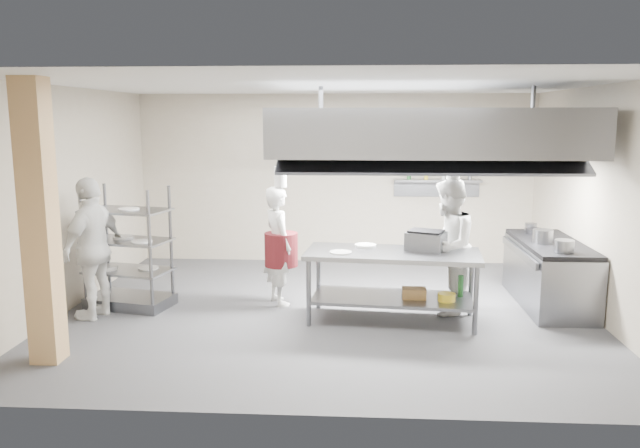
# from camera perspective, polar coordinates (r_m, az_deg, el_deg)

# --- Properties ---
(floor) EXTENTS (7.00, 7.00, 0.00)m
(floor) POSITION_cam_1_polar(r_m,az_deg,el_deg) (8.52, 0.59, -7.97)
(floor) COLOR #2E2E31
(floor) RESTS_ON ground
(ceiling) EXTENTS (7.00, 7.00, 0.00)m
(ceiling) POSITION_cam_1_polar(r_m,az_deg,el_deg) (8.13, 0.63, 12.62)
(ceiling) COLOR silver
(ceiling) RESTS_ON wall_back
(wall_back) EXTENTS (7.00, 0.00, 7.00)m
(wall_back) POSITION_cam_1_polar(r_m,az_deg,el_deg) (11.17, 1.38, 4.13)
(wall_back) COLOR tan
(wall_back) RESTS_ON ground
(wall_left) EXTENTS (0.00, 6.00, 6.00)m
(wall_left) POSITION_cam_1_polar(r_m,az_deg,el_deg) (9.06, -22.09, 2.10)
(wall_left) COLOR tan
(wall_left) RESTS_ON ground
(wall_right) EXTENTS (0.00, 6.00, 6.00)m
(wall_right) POSITION_cam_1_polar(r_m,az_deg,el_deg) (8.75, 24.18, 1.71)
(wall_right) COLOR tan
(wall_right) RESTS_ON ground
(column) EXTENTS (0.30, 0.30, 3.00)m
(column) POSITION_cam_1_polar(r_m,az_deg,el_deg) (7.12, -24.25, 0.04)
(column) COLOR tan
(column) RESTS_ON floor
(exhaust_hood) EXTENTS (4.00, 2.50, 0.60)m
(exhaust_hood) POSITION_cam_1_polar(r_m,az_deg,el_deg) (8.55, 9.58, 8.32)
(exhaust_hood) COLOR gray
(exhaust_hood) RESTS_ON ceiling
(hood_strip_a) EXTENTS (1.60, 0.12, 0.04)m
(hood_strip_a) POSITION_cam_1_polar(r_m,az_deg,el_deg) (8.52, 3.46, 6.28)
(hood_strip_a) COLOR white
(hood_strip_a) RESTS_ON exhaust_hood
(hood_strip_b) EXTENTS (1.60, 0.12, 0.04)m
(hood_strip_b) POSITION_cam_1_polar(r_m,az_deg,el_deg) (8.71, 15.45, 6.02)
(hood_strip_b) COLOR white
(hood_strip_b) RESTS_ON exhaust_hood
(wall_shelf) EXTENTS (1.50, 0.28, 0.04)m
(wall_shelf) POSITION_cam_1_polar(r_m,az_deg,el_deg) (11.09, 10.71, 3.92)
(wall_shelf) COLOR gray
(wall_shelf) RESTS_ON wall_back
(island) EXTENTS (2.27, 1.13, 0.91)m
(island) POSITION_cam_1_polar(r_m,az_deg,el_deg) (8.07, 6.60, -5.68)
(island) COLOR gray
(island) RESTS_ON floor
(island_worktop) EXTENTS (2.27, 1.13, 0.06)m
(island_worktop) POSITION_cam_1_polar(r_m,az_deg,el_deg) (7.97, 6.66, -2.74)
(island_worktop) COLOR gray
(island_worktop) RESTS_ON island
(island_undershelf) EXTENTS (2.09, 1.02, 0.04)m
(island_undershelf) POSITION_cam_1_polar(r_m,az_deg,el_deg) (8.11, 6.58, -6.74)
(island_undershelf) COLOR slate
(island_undershelf) RESTS_ON island
(pass_rack) EXTENTS (1.23, 0.87, 1.67)m
(pass_rack) POSITION_cam_1_polar(r_m,az_deg,el_deg) (8.92, -17.16, -2.05)
(pass_rack) COLOR slate
(pass_rack) RESTS_ON floor
(cooking_range) EXTENTS (0.80, 2.00, 0.84)m
(cooking_range) POSITION_cam_1_polar(r_m,az_deg,el_deg) (9.27, 20.20, -4.42)
(cooking_range) COLOR slate
(cooking_range) RESTS_ON floor
(range_top) EXTENTS (0.78, 1.96, 0.06)m
(range_top) POSITION_cam_1_polar(r_m,az_deg,el_deg) (9.18, 20.37, -1.69)
(range_top) COLOR black
(range_top) RESTS_ON cooking_range
(chef_head) EXTENTS (0.64, 0.72, 1.66)m
(chef_head) POSITION_cam_1_polar(r_m,az_deg,el_deg) (8.68, -3.83, -1.99)
(chef_head) COLOR silver
(chef_head) RESTS_ON floor
(chef_line) EXTENTS (0.92, 1.05, 1.80)m
(chef_line) POSITION_cam_1_polar(r_m,az_deg,el_deg) (8.41, 11.58, -2.05)
(chef_line) COLOR silver
(chef_line) RESTS_ON floor
(chef_plating) EXTENTS (0.73, 1.16, 1.85)m
(chef_plating) POSITION_cam_1_polar(r_m,az_deg,el_deg) (8.57, -20.01, -2.09)
(chef_plating) COLOR white
(chef_plating) RESTS_ON floor
(griddle) EXTENTS (0.57, 0.52, 0.23)m
(griddle) POSITION_cam_1_polar(r_m,az_deg,el_deg) (8.11, 9.66, -1.54)
(griddle) COLOR slate
(griddle) RESTS_ON island_worktop
(wicker_basket) EXTENTS (0.30, 0.21, 0.13)m
(wicker_basket) POSITION_cam_1_polar(r_m,az_deg,el_deg) (8.06, 8.60, -6.27)
(wicker_basket) COLOR #98693C
(wicker_basket) RESTS_ON island_undershelf
(stockpot) EXTENTS (0.27, 0.27, 0.19)m
(stockpot) POSITION_cam_1_polar(r_m,az_deg,el_deg) (9.01, 19.70, -1.06)
(stockpot) COLOR gray
(stockpot) RESTS_ON range_top
(plate_stack) EXTENTS (0.28, 0.28, 0.05)m
(plate_stack) POSITION_cam_1_polar(r_m,az_deg,el_deg) (8.99, -17.07, -3.91)
(plate_stack) COLOR white
(plate_stack) RESTS_ON pass_rack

